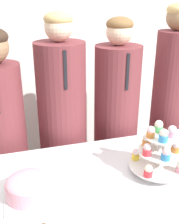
# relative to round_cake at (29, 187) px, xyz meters

# --- Properties ---
(wall_back) EXTENTS (9.00, 0.06, 2.70)m
(wall_back) POSITION_rel_round_cake_xyz_m (0.46, 1.34, 0.54)
(wall_back) COLOR silver
(wall_back) RESTS_ON ground_plane
(table) EXTENTS (1.28, 0.57, 0.75)m
(table) POSITION_rel_round_cake_xyz_m (0.46, 0.11, -0.43)
(table) COLOR white
(table) RESTS_ON ground_plane
(round_cake) EXTENTS (0.22, 0.22, 0.11)m
(round_cake) POSITION_rel_round_cake_xyz_m (0.00, 0.00, 0.00)
(round_cake) COLOR white
(round_cake) RESTS_ON table
(cake_knife) EXTENTS (0.18, 0.21, 0.01)m
(cake_knife) POSITION_rel_round_cake_xyz_m (0.05, -0.17, -0.05)
(cake_knife) COLOR silver
(cake_knife) RESTS_ON table
(cupcake_stand) EXTENTS (0.28, 0.28, 0.26)m
(cupcake_stand) POSITION_rel_round_cake_xyz_m (0.63, 0.01, 0.07)
(cupcake_stand) COLOR silver
(cupcake_stand) RESTS_ON table
(student_0) EXTENTS (0.29, 0.29, 1.41)m
(student_0) POSITION_rel_round_cake_xyz_m (-0.11, 0.62, -0.13)
(student_0) COLOR brown
(student_0) RESTS_ON ground_plane
(student_1) EXTENTS (0.31, 0.31, 1.49)m
(student_1) POSITION_rel_round_cake_xyz_m (0.27, 0.62, -0.11)
(student_1) COLOR brown
(student_1) RESTS_ON ground_plane
(student_2) EXTENTS (0.30, 0.31, 1.45)m
(student_2) POSITION_rel_round_cake_xyz_m (0.64, 0.62, -0.13)
(student_2) COLOR brown
(student_2) RESTS_ON ground_plane
(student_3) EXTENTS (0.25, 0.26, 1.53)m
(student_3) POSITION_rel_round_cake_xyz_m (1.05, 0.62, -0.07)
(student_3) COLOR brown
(student_3) RESTS_ON ground_plane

